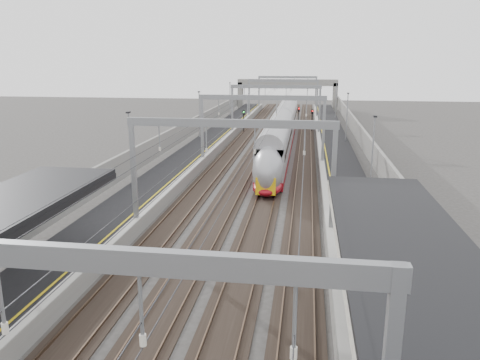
% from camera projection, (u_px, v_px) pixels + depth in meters
% --- Properties ---
extents(platform_left, '(4.00, 120.00, 1.00)m').
position_uv_depth(platform_left, '(194.00, 156.00, 53.15)').
color(platform_left, black).
rests_on(platform_left, ground).
extents(platform_right, '(4.00, 120.00, 1.00)m').
position_uv_depth(platform_right, '(337.00, 160.00, 50.95)').
color(platform_right, black).
rests_on(platform_right, ground).
extents(tracks, '(11.40, 140.00, 0.20)m').
position_uv_depth(tracks, '(264.00, 162.00, 52.16)').
color(tracks, black).
rests_on(tracks, ground).
extents(overhead_line, '(13.00, 140.00, 6.60)m').
position_uv_depth(overhead_line, '(270.00, 101.00, 56.98)').
color(overhead_line, gray).
rests_on(overhead_line, platform_left).
extents(overbridge, '(22.00, 2.20, 6.90)m').
position_uv_depth(overbridge, '(287.00, 87.00, 103.57)').
color(overbridge, slate).
rests_on(overbridge, ground).
extents(wall_left, '(0.30, 120.00, 3.20)m').
position_uv_depth(wall_left, '(166.00, 145.00, 53.32)').
color(wall_left, slate).
rests_on(wall_left, ground).
extents(wall_right, '(0.30, 120.00, 3.20)m').
position_uv_depth(wall_right, '(368.00, 151.00, 50.24)').
color(wall_right, slate).
rests_on(wall_right, ground).
extents(train, '(2.58, 46.93, 4.08)m').
position_uv_depth(train, '(281.00, 135.00, 58.11)').
color(train, maroon).
rests_on(train, ground).
extents(signal_green, '(0.32, 0.32, 3.48)m').
position_uv_depth(signal_green, '(244.00, 117.00, 72.80)').
color(signal_green, black).
rests_on(signal_green, ground).
extents(signal_red_near, '(0.32, 0.32, 3.48)m').
position_uv_depth(signal_red_near, '(299.00, 114.00, 77.52)').
color(signal_red_near, black).
rests_on(signal_red_near, ground).
extents(signal_red_far, '(0.32, 0.32, 3.48)m').
position_uv_depth(signal_red_far, '(312.00, 116.00, 73.80)').
color(signal_red_far, black).
rests_on(signal_red_far, ground).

